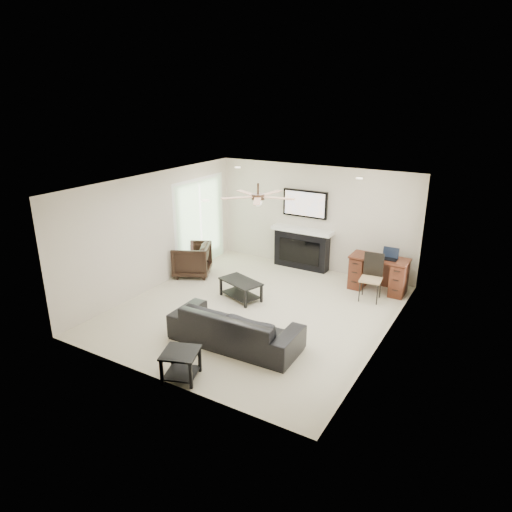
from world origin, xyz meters
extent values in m
plane|color=beige|center=(0.00, 0.00, 0.00)|extent=(5.50, 5.50, 0.00)
cube|color=white|center=(0.00, 0.00, 2.50)|extent=(5.00, 5.50, 0.04)
cube|color=beige|center=(0.00, 2.75, 1.25)|extent=(5.00, 0.04, 2.50)
cube|color=beige|center=(0.00, -2.75, 1.25)|extent=(5.00, 0.04, 2.50)
cube|color=beige|center=(-2.50, 0.00, 1.25)|extent=(0.04, 5.50, 2.50)
cube|color=beige|center=(2.50, 0.00, 1.25)|extent=(0.04, 5.50, 2.50)
cube|color=white|center=(2.45, 0.10, 1.23)|extent=(0.04, 5.10, 2.40)
cube|color=#93BC89|center=(-2.46, 1.55, 1.05)|extent=(0.04, 1.80, 2.10)
cylinder|color=#382619|center=(0.00, 0.10, 2.25)|extent=(1.40, 1.40, 0.30)
imported|color=black|center=(0.37, -1.30, 0.33)|extent=(2.27, 0.95, 0.66)
imported|color=black|center=(-2.23, 0.85, 0.38)|extent=(1.11, 1.10, 0.76)
cube|color=black|center=(-0.53, 0.30, 0.20)|extent=(1.01, 0.77, 0.40)
cube|color=black|center=(0.22, -2.55, 0.23)|extent=(0.67, 0.67, 0.45)
cube|color=black|center=(-2.78, -0.20, 0.23)|extent=(0.53, 0.53, 0.45)
cube|color=black|center=(-0.22, 2.58, 0.95)|extent=(1.52, 0.34, 1.91)
cube|color=#36140D|center=(1.80, 2.15, 0.38)|extent=(1.22, 0.56, 0.76)
cube|color=black|center=(1.80, 1.60, 0.48)|extent=(0.47, 0.48, 0.97)
cube|color=black|center=(2.00, 2.13, 0.88)|extent=(0.33, 0.24, 0.23)
camera|label=1|loc=(4.15, -7.02, 4.01)|focal=32.00mm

